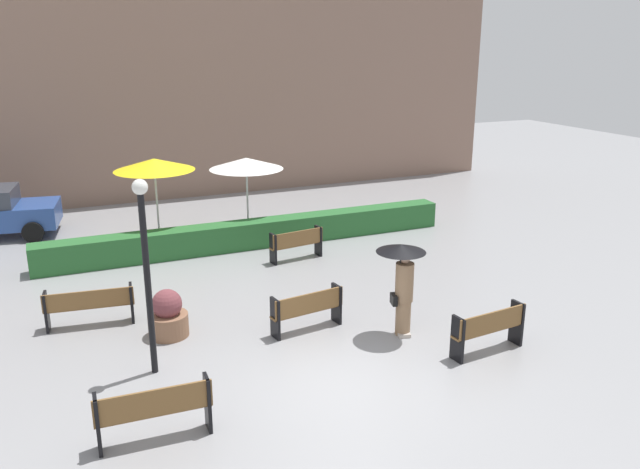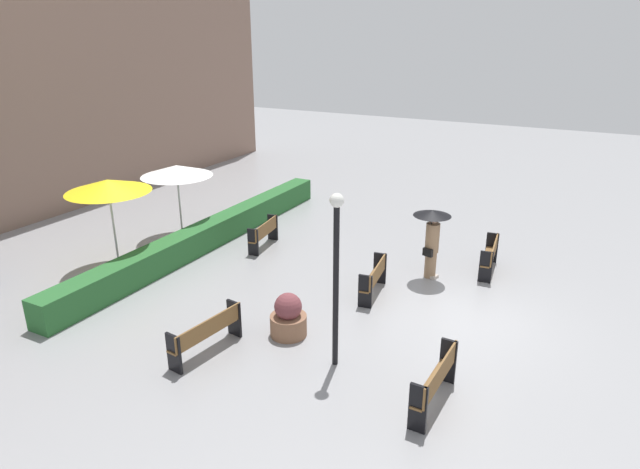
# 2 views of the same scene
# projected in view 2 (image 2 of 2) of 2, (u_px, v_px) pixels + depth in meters

# --- Properties ---
(ground_plane) EXTENTS (60.00, 60.00, 0.00)m
(ground_plane) POSITION_uv_depth(u_px,v_px,m) (461.00, 318.00, 13.26)
(ground_plane) COLOR gray
(bench_near_left) EXTENTS (1.79, 0.39, 0.94)m
(bench_near_left) POSITION_uv_depth(u_px,v_px,m) (436.00, 379.00, 10.00)
(bench_near_left) COLOR brown
(bench_near_left) RESTS_ON ground
(bench_back_row) EXTENTS (1.61, 0.56, 0.87)m
(bench_back_row) POSITION_uv_depth(u_px,v_px,m) (264.00, 232.00, 17.42)
(bench_back_row) COLOR brown
(bench_back_row) RESTS_ON ground
(bench_mid_center) EXTENTS (1.66, 0.57, 0.88)m
(bench_mid_center) POSITION_uv_depth(u_px,v_px,m) (374.00, 277.00, 14.26)
(bench_mid_center) COLOR brown
(bench_mid_center) RESTS_ON ground
(bench_far_left) EXTENTS (1.90, 0.60, 0.86)m
(bench_far_left) POSITION_uv_depth(u_px,v_px,m) (207.00, 332.00, 11.66)
(bench_far_left) COLOR brown
(bench_far_left) RESTS_ON ground
(bench_near_right) EXTENTS (1.70, 0.50, 0.92)m
(bench_near_right) POSITION_uv_depth(u_px,v_px,m) (491.00, 254.00, 15.63)
(bench_near_right) COLOR brown
(bench_near_right) RESTS_ON ground
(pedestrian_with_umbrella) EXTENTS (1.03, 1.03, 2.01)m
(pedestrian_with_umbrella) POSITION_uv_depth(u_px,v_px,m) (432.00, 233.00, 15.00)
(pedestrian_with_umbrella) COLOR #8C6B4C
(pedestrian_with_umbrella) RESTS_ON ground
(planter_pot) EXTENTS (0.84, 0.84, 1.03)m
(planter_pot) POSITION_uv_depth(u_px,v_px,m) (288.00, 317.00, 12.40)
(planter_pot) COLOR brown
(planter_pot) RESTS_ON ground
(lamp_post) EXTENTS (0.28, 0.28, 3.70)m
(lamp_post) POSITION_uv_depth(u_px,v_px,m) (336.00, 263.00, 10.67)
(lamp_post) COLOR black
(lamp_post) RESTS_ON ground
(patio_umbrella_yellow) EXTENTS (2.36, 2.36, 2.65)m
(patio_umbrella_yellow) POSITION_uv_depth(u_px,v_px,m) (108.00, 186.00, 15.28)
(patio_umbrella_yellow) COLOR silver
(patio_umbrella_yellow) RESTS_ON ground
(patio_umbrella_white) EXTENTS (2.30, 2.30, 2.46)m
(patio_umbrella_white) POSITION_uv_depth(u_px,v_px,m) (177.00, 171.00, 17.69)
(patio_umbrella_white) COLOR silver
(patio_umbrella_white) RESTS_ON ground
(hedge_strip) EXTENTS (12.40, 0.70, 0.79)m
(hedge_strip) POSITION_uv_depth(u_px,v_px,m) (208.00, 235.00, 17.56)
(hedge_strip) COLOR #28602D
(hedge_strip) RESTS_ON ground
(building_facade) EXTENTS (28.00, 1.20, 8.82)m
(building_facade) POSITION_uv_depth(u_px,v_px,m) (5.00, 97.00, 18.69)
(building_facade) COLOR #846656
(building_facade) RESTS_ON ground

